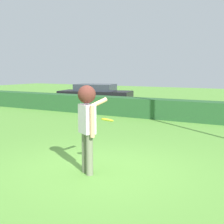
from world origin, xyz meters
name	(u,v)px	position (x,y,z in m)	size (l,w,h in m)	color
ground_plane	(98,170)	(0.00, 0.00, 0.00)	(60.00, 60.00, 0.00)	#5E9B3B
person	(87,117)	(-0.05, -0.29, 1.17)	(0.51, 0.84, 1.80)	#6E745B
frisbee	(107,120)	(0.17, 0.10, 1.07)	(0.26, 0.25, 0.10)	yellow
hedge_row	(193,111)	(0.00, 7.24, 0.42)	(27.50, 0.90, 0.83)	#27572C
parked_car_black	(95,94)	(-6.58, 10.06, 0.69)	(4.48, 2.61, 1.25)	black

